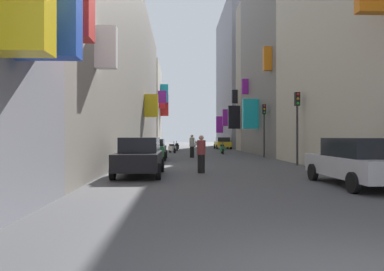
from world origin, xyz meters
name	(u,v)px	position (x,y,z in m)	size (l,w,h in m)	color
ground_plane	(199,153)	(0.00, 30.00, 0.00)	(140.00, 140.00, 0.00)	#424244
building_left_mid_a	(106,72)	(-8.00, 25.95, 6.97)	(7.22, 39.36, 13.95)	gray
building_left_mid_c	(142,106)	(-7.97, 54.31, 6.71)	(7.38, 11.39, 13.39)	#BCB29E
building_right_mid_a	(287,53)	(7.99, 28.13, 9.25)	(7.34, 13.91, 18.52)	slate
building_right_mid_b	(264,78)	(7.98, 36.72, 8.36)	(7.32, 3.27, 16.77)	#9E9384
building_right_far	(242,79)	(8.00, 50.64, 10.70)	(7.04, 18.72, 21.40)	gray
parked_car_black	(140,156)	(-3.52, 11.06, 0.80)	(1.85, 4.18, 1.55)	black
parked_car_yellow	(223,143)	(3.82, 41.67, 0.78)	(1.94, 4.23, 1.50)	gold
parked_car_green	(152,149)	(-3.74, 20.85, 0.75)	(1.96, 4.47, 1.42)	#236638
parked_car_silver	(357,161)	(3.74, 7.65, 0.80)	(1.85, 4.38, 1.54)	#B7B7BC
scooter_silver	(196,144)	(0.84, 50.23, 0.46)	(0.72, 1.92, 1.13)	#ADADB2
scooter_black	(177,147)	(-2.11, 35.81, 0.46)	(0.51, 1.83, 1.13)	black
scooter_white	(172,148)	(-2.54, 30.72, 0.46)	(0.80, 1.86, 1.13)	silver
scooter_green	(222,149)	(2.14, 28.87, 0.46)	(0.50, 1.96, 1.13)	#287F3D
pedestrian_crossing	(201,154)	(-0.95, 11.92, 0.82)	(0.53, 0.53, 1.65)	black
pedestrian_near_left	(192,146)	(-0.91, 23.07, 0.87)	(0.47, 0.47, 1.74)	black
traffic_light_near_corner	(297,115)	(4.62, 15.73, 2.77)	(0.26, 0.34, 4.04)	#2D2D2D
traffic_light_far_corner	(264,121)	(4.64, 23.22, 2.78)	(0.26, 0.34, 4.07)	#2D2D2D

